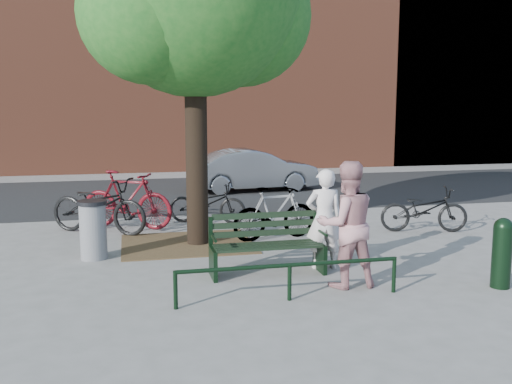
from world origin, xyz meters
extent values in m
plane|color=gray|center=(0.00, 0.00, 0.00)|extent=(90.00, 90.00, 0.00)
cube|color=brown|center=(-1.00, 2.20, 0.01)|extent=(2.40, 2.00, 0.02)
cube|color=black|center=(0.00, 8.50, 0.01)|extent=(40.00, 7.00, 0.01)
cube|color=brown|center=(0.00, 16.00, 6.00)|extent=(45.00, 4.00, 12.00)
cube|color=brown|center=(14.00, 16.00, 7.00)|extent=(10.00, 4.00, 14.00)
cube|color=black|center=(-0.84, 0.00, 0.23)|extent=(0.06, 0.52, 0.45)
cube|color=black|center=(-0.84, 0.23, 0.67)|extent=(0.06, 0.06, 0.44)
cylinder|color=black|center=(-0.84, -0.10, 0.63)|extent=(0.04, 0.36, 0.04)
cube|color=black|center=(0.84, 0.00, 0.23)|extent=(0.06, 0.52, 0.45)
cube|color=black|center=(0.84, 0.23, 0.67)|extent=(0.06, 0.06, 0.44)
cylinder|color=black|center=(0.84, -0.10, 0.63)|extent=(0.04, 0.36, 0.04)
cube|color=black|center=(0.00, 0.00, 0.45)|extent=(1.64, 0.46, 0.04)
cube|color=black|center=(0.00, 0.23, 0.74)|extent=(1.64, 0.03, 0.47)
cylinder|color=black|center=(-1.50, -1.20, 0.25)|extent=(0.06, 0.06, 0.50)
cylinder|color=black|center=(0.00, -1.20, 0.25)|extent=(0.06, 0.06, 0.50)
cylinder|color=black|center=(1.50, -1.20, 0.25)|extent=(0.06, 0.06, 0.50)
cylinder|color=black|center=(0.00, -1.20, 0.48)|extent=(3.00, 0.06, 0.06)
cylinder|color=black|center=(-0.80, 2.20, 1.90)|extent=(0.40, 0.40, 3.80)
sphere|color=#1A5319|center=(0.10, 2.50, 4.20)|extent=(2.60, 2.60, 2.60)
sphere|color=#1A5319|center=(-1.60, 1.80, 4.10)|extent=(2.40, 2.40, 2.40)
imported|color=silver|center=(0.95, 0.15, 0.79)|extent=(0.62, 0.45, 1.59)
imported|color=#B57C7F|center=(0.95, -0.79, 0.90)|extent=(0.88, 0.68, 1.80)
cylinder|color=black|center=(3.07, -1.34, 0.44)|extent=(0.27, 0.27, 0.87)
sphere|color=black|center=(3.07, -1.34, 0.87)|extent=(0.27, 0.27, 0.27)
cylinder|color=gray|center=(-2.64, 1.54, 0.46)|extent=(0.44, 0.44, 0.93)
cylinder|color=black|center=(-2.64, 1.54, 0.96)|extent=(0.49, 0.49, 0.07)
imported|color=black|center=(-2.63, 3.50, 0.57)|extent=(2.23, 1.77, 1.13)
imported|color=#560C13|center=(-2.08, 3.89, 0.61)|extent=(2.07, 1.45, 1.22)
imported|color=black|center=(-0.36, 4.05, 0.45)|extent=(1.81, 1.19, 0.90)
imported|color=gray|center=(0.69, 2.21, 0.52)|extent=(1.78, 0.82, 1.03)
imported|color=black|center=(3.83, 2.20, 0.46)|extent=(1.85, 1.05, 0.92)
imported|color=slate|center=(1.66, 8.49, 0.64)|extent=(3.97, 1.69, 1.27)
camera|label=1|loc=(-2.04, -8.19, 2.56)|focal=40.00mm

